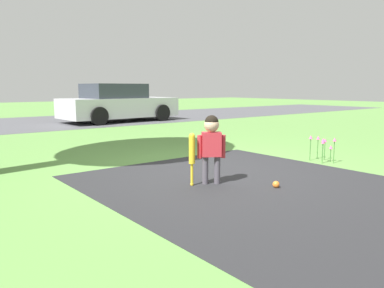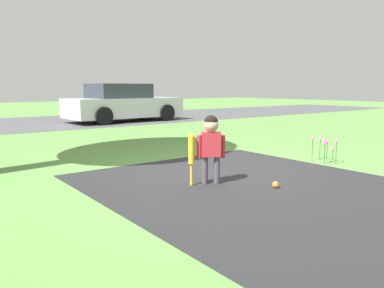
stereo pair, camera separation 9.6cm
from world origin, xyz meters
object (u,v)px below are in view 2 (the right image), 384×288
object	(u,v)px
child	(211,140)
baseball_bat	(191,152)
sports_ball	(276,185)
parked_car	(123,104)

from	to	relation	value
child	baseball_bat	size ratio (longest dim) A/B	1.32
sports_ball	baseball_bat	bearing A→B (deg)	135.84
sports_ball	child	bearing A→B (deg)	128.13
child	parked_car	xyz separation A→B (m)	(3.36, 8.97, 0.06)
child	sports_ball	bearing A→B (deg)	-18.38
sports_ball	parked_car	bearing A→B (deg)	73.51
sports_ball	parked_car	size ratio (longest dim) A/B	0.02
baseball_bat	sports_ball	size ratio (longest dim) A/B	7.82
parked_car	sports_ball	bearing A→B (deg)	-108.96
child	sports_ball	world-z (taller)	child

